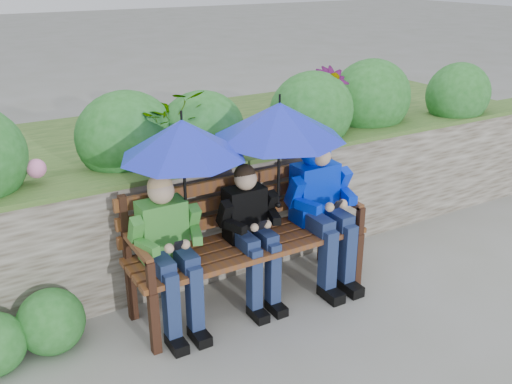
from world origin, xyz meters
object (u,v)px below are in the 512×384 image
boy_left (169,246)px  umbrella_right (279,121)px  park_bench (244,232)px  umbrella_left (182,139)px  boy_middle (251,227)px  boy_right (321,199)px

boy_left → umbrella_right: (0.91, 0.01, 0.78)m
park_bench → umbrella_left: umbrella_left is taller
park_bench → boy_left: (-0.66, -0.09, 0.10)m
boy_middle → umbrella_right: size_ratio=1.13×
park_bench → boy_left: bearing=-172.1°
park_bench → umbrella_left: bearing=-174.7°
boy_middle → boy_right: 0.66m
boy_left → boy_right: bearing=0.3°
umbrella_right → boy_left: bearing=-179.6°
park_bench → boy_right: size_ratio=1.53×
umbrella_right → umbrella_left: bearing=177.0°
boy_left → umbrella_right: umbrella_right is taller
park_bench → boy_middle: size_ratio=1.69×
boy_left → umbrella_left: 0.76m
park_bench → boy_left: boy_left is taller
boy_left → boy_middle: boy_left is taller
boy_right → umbrella_left: size_ratio=1.40×
boy_middle → umbrella_right: bearing=0.2°
boy_right → umbrella_left: 1.34m
boy_right → umbrella_left: bearing=178.1°
park_bench → umbrella_left: 0.98m
boy_left → boy_middle: (0.67, 0.00, -0.02)m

